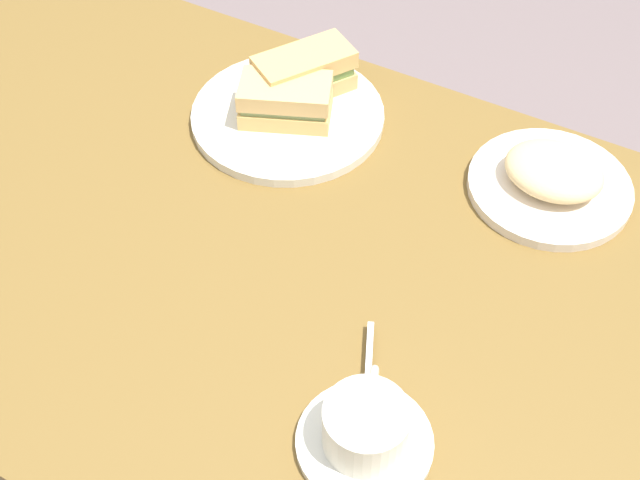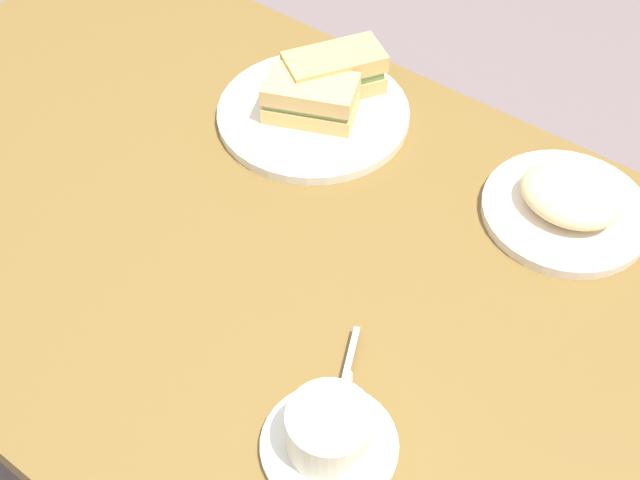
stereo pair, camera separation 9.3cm
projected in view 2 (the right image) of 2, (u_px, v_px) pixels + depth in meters
ground_plane at (268, 475)px, 1.60m from camera, size 6.00×6.00×0.00m
dining_table at (248, 280)px, 1.15m from camera, size 1.26×0.77×0.70m
sandwich_plate at (313, 114)px, 1.19m from camera, size 0.27×0.27×0.01m
sandwich_front at (311, 98)px, 1.16m from camera, size 0.14×0.12×0.06m
sandwich_back at (334, 73)px, 1.19m from camera, size 0.13×0.15×0.06m
coffee_saucer at (329, 446)px, 0.86m from camera, size 0.14×0.14×0.01m
coffee_cup at (330, 428)px, 0.84m from camera, size 0.09×0.11×0.06m
spoon at (345, 377)px, 0.91m from camera, size 0.05×0.09×0.01m
side_plate at (565, 211)px, 1.07m from camera, size 0.21×0.21×0.01m
side_food_pile at (571, 195)px, 1.05m from camera, size 0.13×0.11×0.04m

